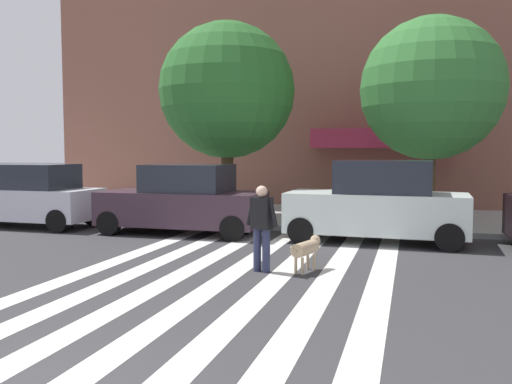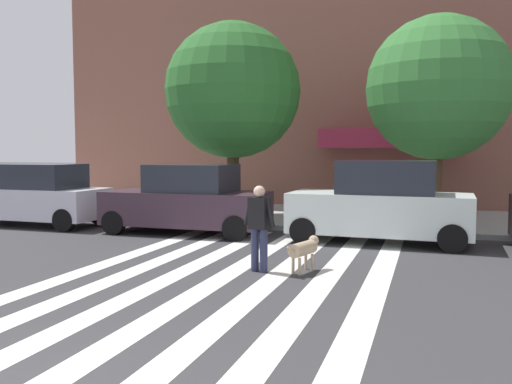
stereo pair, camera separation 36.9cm
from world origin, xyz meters
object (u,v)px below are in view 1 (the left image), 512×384
at_px(parked_car_behind_first, 184,201).
at_px(street_tree_middle, 432,89).
at_px(street_tree_nearest, 227,91).
at_px(pedestrian_dog_walker, 262,223).
at_px(parked_car_third_in_line, 378,204).
at_px(parked_car_near_curb, 28,196).
at_px(dog_on_leash, 307,248).

distance_m(parked_car_behind_first, street_tree_middle, 7.91).
relative_size(street_tree_nearest, pedestrian_dog_walker, 3.78).
bearing_deg(parked_car_third_in_line, street_tree_nearest, 151.64).
bearing_deg(street_tree_nearest, parked_car_behind_first, -97.90).
distance_m(parked_car_near_curb, dog_on_leash, 10.03).
height_order(parked_car_near_curb, street_tree_middle, street_tree_middle).
bearing_deg(street_tree_middle, parked_car_near_curb, -165.52).
bearing_deg(pedestrian_dog_walker, street_tree_middle, 65.43).
relative_size(parked_car_behind_first, parked_car_third_in_line, 1.01).
xyz_separation_m(parked_car_near_curb, street_tree_middle, (11.69, 3.02, 3.18)).
xyz_separation_m(parked_car_behind_first, street_tree_nearest, (0.37, 2.64, 3.28)).
relative_size(parked_car_third_in_line, pedestrian_dog_walker, 2.73).
height_order(parked_car_behind_first, street_tree_middle, street_tree_middle).
distance_m(parked_car_near_curb, parked_car_behind_first, 5.11).
bearing_deg(street_tree_middle, street_tree_nearest, -176.53).
height_order(parked_car_third_in_line, dog_on_leash, parked_car_third_in_line).
xyz_separation_m(parked_car_near_curb, street_tree_nearest, (5.48, 2.64, 3.27)).
relative_size(parked_car_near_curb, dog_on_leash, 4.14).
bearing_deg(pedestrian_dog_walker, dog_on_leash, 17.51).
distance_m(parked_car_near_curb, parked_car_third_in_line, 10.37).
relative_size(parked_car_third_in_line, dog_on_leash, 4.18).
bearing_deg(parked_car_third_in_line, dog_on_leash, -106.19).
bearing_deg(parked_car_behind_first, parked_car_third_in_line, -0.02).
height_order(street_tree_nearest, pedestrian_dog_walker, street_tree_nearest).
distance_m(street_tree_nearest, pedestrian_dog_walker, 8.00).
bearing_deg(parked_car_third_in_line, street_tree_middle, 66.50).
distance_m(parked_car_third_in_line, street_tree_nearest, 6.43).
xyz_separation_m(parked_car_third_in_line, pedestrian_dog_walker, (-1.91, -4.02, -0.04)).
height_order(parked_car_near_curb, parked_car_third_in_line, parked_car_third_in_line).
distance_m(street_tree_middle, dog_on_leash, 8.08).
bearing_deg(pedestrian_dog_walker, parked_car_third_in_line, 64.63).
distance_m(parked_car_near_curb, pedestrian_dog_walker, 9.37).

